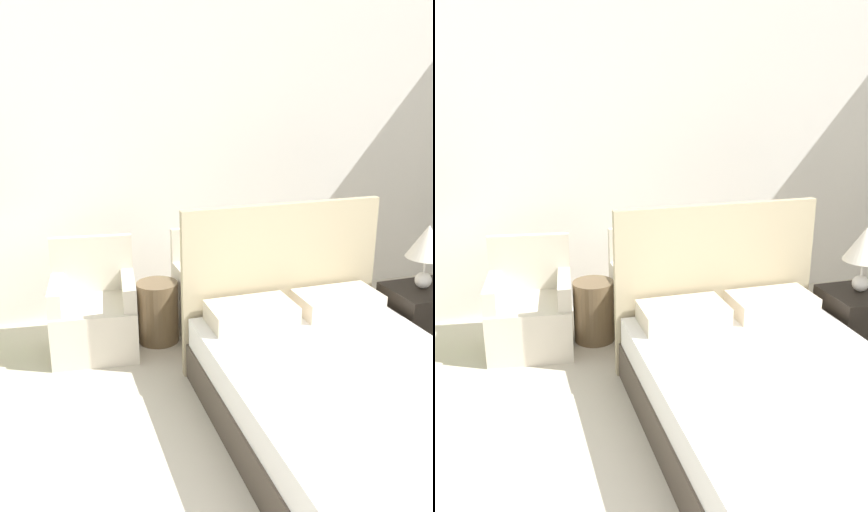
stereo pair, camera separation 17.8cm
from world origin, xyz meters
TOP-DOWN VIEW (x-y plane):
  - wall_back at (0.00, 3.68)m, footprint 10.00×0.06m
  - bed at (0.29, 1.34)m, footprint 1.53×2.21m
  - armchair_near_window_left at (-1.04, 2.96)m, footprint 0.72×0.69m
  - armchair_near_window_right at (-0.01, 2.96)m, footprint 0.66×0.62m
  - nightstand at (1.36, 2.06)m, footprint 0.54×0.48m
  - table_lamp at (1.35, 2.08)m, footprint 0.31×0.31m
  - side_table at (-0.53, 2.96)m, footprint 0.34×0.34m

SIDE VIEW (x-z plane):
  - side_table at x=-0.53m, z-range 0.00..0.51m
  - bed at x=0.29m, z-range -0.35..0.89m
  - armchair_near_window_left at x=-1.04m, z-range -0.16..0.72m
  - armchair_near_window_right at x=-0.01m, z-range -0.16..0.72m
  - nightstand at x=1.36m, z-range 0.00..0.57m
  - table_lamp at x=1.35m, z-range 0.67..1.16m
  - wall_back at x=0.00m, z-range 0.00..2.90m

